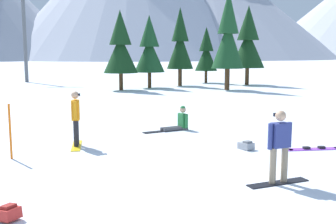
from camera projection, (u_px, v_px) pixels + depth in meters
The scene contains 16 objects.
ground_plane at pixel (153, 184), 9.15m from camera, with size 800.00×800.00×0.00m, color silver.
snowboarder_foreground at pixel (279, 145), 9.11m from camera, with size 1.55×0.78×1.68m.
snowboarder_midground at pixel (76, 117), 12.80m from camera, with size 0.44×1.53×1.76m.
snowboarder_background at pixel (179, 122), 15.59m from camera, with size 1.78×1.11×0.93m.
loose_snowboard_near_right at pixel (314, 149), 12.47m from camera, with size 1.95×0.43×0.09m.
backpack_grey at pixel (246, 145), 12.47m from camera, with size 0.50×0.55×0.28m.
backpack_red at pixel (7, 213), 7.20m from camera, with size 0.56×0.52×0.30m.
trail_marker_pole at pixel (10, 132), 11.26m from camera, with size 0.06×0.06×1.56m, color orange.
pine_tree_twin at pixel (180, 43), 35.97m from camera, with size 2.37×2.37×6.96m.
pine_tree_short at pixel (206, 52), 39.63m from camera, with size 2.20×2.20×5.47m.
pine_tree_broad at pixel (149, 48), 33.85m from camera, with size 2.57×2.57×6.08m.
pine_tree_slender at pixel (120, 47), 31.67m from camera, with size 2.69×2.69×6.28m.
pine_tree_young at pixel (248, 42), 36.97m from camera, with size 3.10×3.10×7.22m.
pine_tree_leaning at pixel (228, 36), 31.88m from camera, with size 2.56×2.56×7.83m.
ski_lift_tower at pixel (24, 27), 40.25m from camera, with size 3.18×0.36×9.63m.
peak_east_ridge at pixel (201, 1), 208.64m from camera, with size 137.13×137.13×56.65m.
Camera 1 is at (-0.13, -8.82, 2.96)m, focal length 43.24 mm.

